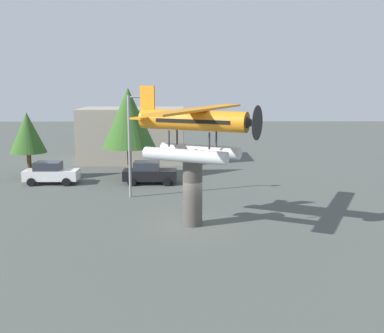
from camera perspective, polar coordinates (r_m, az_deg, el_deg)
ground_plane at (r=27.08m, az=0.07°, el=-7.01°), size 140.00×140.00×0.00m
display_pedestal at (r=26.59m, az=0.07°, el=-3.14°), size 1.10×1.10×3.76m
floatplane_monument at (r=25.94m, az=0.33°, el=4.48°), size 7.15×9.88×4.00m
car_near_white at (r=39.12m, az=-16.59°, el=-0.73°), size 4.20×2.02×1.76m
car_mid_black at (r=37.68m, az=-5.16°, el=-0.75°), size 4.20×2.02×1.76m
streetlight_primary at (r=32.92m, az=-7.17°, el=3.38°), size 1.84×0.28×7.06m
storefront_building at (r=48.48m, az=-7.13°, el=3.81°), size 10.29×6.19×5.35m
tree_west at (r=40.87m, az=-19.13°, el=3.83°), size 2.96×2.96×5.54m
tree_east at (r=39.62m, az=-7.63°, el=5.81°), size 4.43×4.43×7.51m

